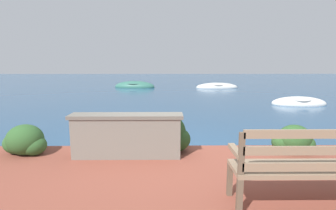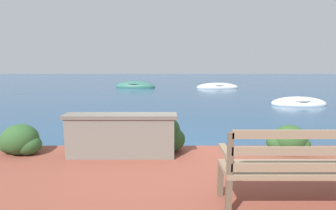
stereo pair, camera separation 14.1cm
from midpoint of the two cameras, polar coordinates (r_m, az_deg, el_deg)
ground_plane at (r=5.23m, az=-1.02°, el=-11.12°), size 80.00×80.00×0.00m
park_bench at (r=3.28m, az=27.29°, el=-11.55°), size 1.67×0.48×0.93m
stone_wall at (r=4.55m, az=-9.83°, el=-6.51°), size 1.90×0.39×0.74m
hedge_clump_far_left at (r=5.30m, az=-29.39°, el=-6.93°), size 0.79×0.57×0.53m
hedge_clump_left at (r=4.80m, az=-2.14°, el=-6.38°), size 1.04×0.75×0.71m
hedge_clump_centre at (r=5.22m, az=24.98°, el=-7.00°), size 0.74×0.53×0.50m
rowboat_nearest at (r=12.85m, az=26.28°, el=0.32°), size 2.40×1.21×0.63m
rowboat_mid at (r=19.53m, az=10.39°, el=3.82°), size 3.12×1.25×0.69m
rowboat_far at (r=19.78m, az=-7.47°, el=3.99°), size 3.18×1.73×0.86m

